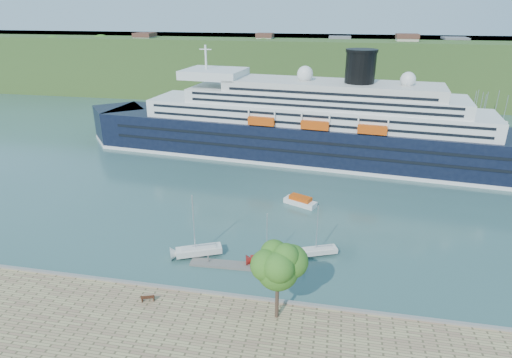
{
  "coord_description": "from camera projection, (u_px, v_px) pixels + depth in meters",
  "views": [
    {
      "loc": [
        11.56,
        -45.0,
        36.5
      ],
      "look_at": [
        -3.12,
        30.0,
        5.38
      ],
      "focal_mm": 30.0,
      "sensor_mm": 36.0,
      "label": 1
    }
  ],
  "objects": [
    {
      "name": "floating_pontoon",
      "position": [
        244.0,
        266.0,
        64.16
      ],
      "size": [
        16.37,
        2.66,
        0.36
      ],
      "primitive_type": null,
      "rotation": [
        0.0,
        0.0,
        0.04
      ],
      "color": "gray",
      "rests_on": "ground"
    },
    {
      "name": "promenade_tree",
      "position": [
        277.0,
        278.0,
        50.44
      ],
      "size": [
        6.77,
        6.77,
        11.22
      ],
      "primitive_type": null,
      "color": "#325E18",
      "rests_on": "promenade"
    },
    {
      "name": "cruise_ship",
      "position": [
        304.0,
        105.0,
        105.48
      ],
      "size": [
        123.16,
        30.17,
        27.39
      ],
      "primitive_type": null,
      "rotation": [
        0.0,
        0.0,
        -0.1
      ],
      "color": "black",
      "rests_on": "ground"
    },
    {
      "name": "tender_launch",
      "position": [
        300.0,
        201.0,
        83.98
      ],
      "size": [
        6.89,
        4.76,
        1.81
      ],
      "primitive_type": null,
      "rotation": [
        0.0,
        0.0,
        -0.43
      ],
      "color": "#CD460C",
      "rests_on": "ground"
    },
    {
      "name": "park_bench",
      "position": [
        148.0,
        297.0,
        55.12
      ],
      "size": [
        1.91,
        1.23,
        1.14
      ],
      "primitive_type": null,
      "rotation": [
        0.0,
        0.0,
        0.31
      ],
      "color": "#4B2515",
      "rests_on": "promenade"
    },
    {
      "name": "sailboat_white_far",
      "position": [
        320.0,
        232.0,
        65.69
      ],
      "size": [
        6.65,
        4.13,
        8.34
      ],
      "primitive_type": null,
      "rotation": [
        0.0,
        0.0,
        0.39
      ],
      "color": "silver",
      "rests_on": "ground"
    },
    {
      "name": "sailboat_white_near",
      "position": [
        198.0,
        228.0,
        65.12
      ],
      "size": [
        8.02,
        5.21,
        10.1
      ],
      "primitive_type": null,
      "rotation": [
        0.0,
        0.0,
        0.43
      ],
      "color": "silver",
      "rests_on": "ground"
    },
    {
      "name": "ground",
      "position": [
        236.0,
        302.0,
        56.72
      ],
      "size": [
        400.0,
        400.0,
        0.0
      ],
      "primitive_type": "plane",
      "color": "#2A4A46",
      "rests_on": "ground"
    },
    {
      "name": "far_hillside",
      "position": [
        314.0,
        67.0,
        183.99
      ],
      "size": [
        400.0,
        50.0,
        24.0
      ],
      "primitive_type": "cube",
      "color": "#315221",
      "rests_on": "ground"
    },
    {
      "name": "sailboat_red",
      "position": [
        270.0,
        241.0,
        63.39
      ],
      "size": [
        6.6,
        3.33,
        8.22
      ],
      "primitive_type": null,
      "rotation": [
        0.0,
        0.0,
        0.26
      ],
      "color": "maroon",
      "rests_on": "ground"
    },
    {
      "name": "quay_coping",
      "position": [
        235.0,
        296.0,
        56.1
      ],
      "size": [
        220.0,
        0.5,
        0.3
      ],
      "primitive_type": "cube",
      "color": "slate",
      "rests_on": "promenade"
    }
  ]
}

